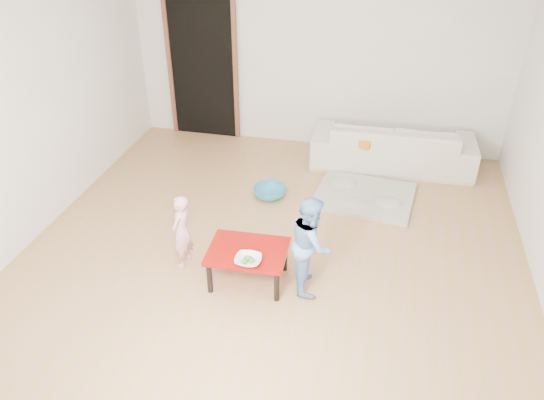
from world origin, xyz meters
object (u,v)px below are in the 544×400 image
(sofa, at_px, (393,144))
(bowl, at_px, (248,260))
(basin, at_px, (270,192))
(red_table, at_px, (248,265))
(child_blue, at_px, (311,244))
(child_pink, at_px, (181,232))

(sofa, relative_size, bowl, 8.79)
(bowl, bearing_deg, basin, 96.99)
(red_table, bearing_deg, child_blue, 6.44)
(child_pink, distance_m, child_blue, 1.25)
(bowl, xyz_separation_m, child_blue, (0.51, 0.25, 0.09))
(bowl, bearing_deg, red_table, 106.76)
(child_pink, xyz_separation_m, child_blue, (1.25, -0.04, 0.09))
(red_table, relative_size, child_pink, 0.94)
(child_pink, bearing_deg, basin, 165.37)
(child_blue, distance_m, basin, 1.69)
(child_pink, distance_m, basin, 1.55)
(bowl, distance_m, basin, 1.76)
(red_table, distance_m, child_pink, 0.72)
(bowl, xyz_separation_m, basin, (-0.21, 1.72, -0.33))
(basin, bearing_deg, child_blue, -63.78)
(sofa, distance_m, red_table, 2.95)
(bowl, xyz_separation_m, child_pink, (-0.74, 0.29, -0.01))
(red_table, distance_m, bowl, 0.28)
(basin, bearing_deg, child_pink, -110.27)
(sofa, height_order, bowl, sofa)
(child_pink, height_order, basin, child_pink)
(bowl, height_order, child_blue, child_blue)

